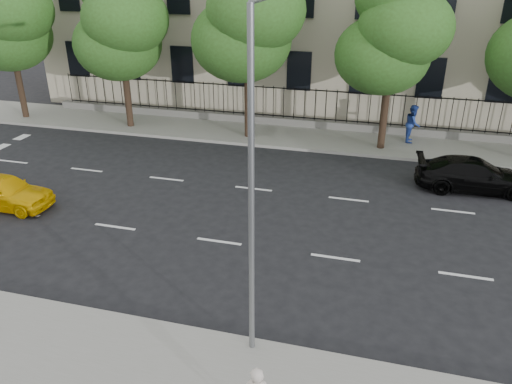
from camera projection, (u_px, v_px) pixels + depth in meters
The scene contains 13 objects.
ground at pixel (192, 283), 15.02m from camera, with size 120.00×120.00×0.00m, color black.
near_sidewalk at pixel (128, 379), 11.49m from camera, with size 60.00×4.00×0.15m, color gray.
far_sidewalk at pixel (287, 136), 27.23m from camera, with size 60.00×4.00×0.15m, color gray.
lane_markings at pixel (238, 212), 19.17m from camera, with size 49.60×4.62×0.01m, color silver, non-canonical shape.
iron_fence at pixel (294, 117), 28.47m from camera, with size 30.00×0.50×2.20m.
street_light at pixel (258, 149), 10.70m from camera, with size 0.25×3.32×8.05m.
tree_a at pixel (8, 12), 27.83m from camera, with size 5.71×5.31×9.39m.
tree_b at pixel (121, 21), 26.31m from camera, with size 5.53×5.12×8.97m.
tree_c at pixel (249, 13), 24.43m from camera, with size 5.89×5.50×9.80m.
tree_d at pixel (394, 30), 23.04m from camera, with size 5.34×4.94×8.84m.
yellow_taxi at pixel (3, 191), 19.34m from camera, with size 1.58×3.92×1.34m, color #E6AE06.
black_sedan at pixel (474, 175), 20.77m from camera, with size 1.91×4.70×1.36m, color black.
pedestrian_far at pixel (413, 124), 25.74m from camera, with size 0.95×0.74×1.94m, color navy.
Camera 1 is at (5.07, -11.51, 8.87)m, focal length 35.00 mm.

